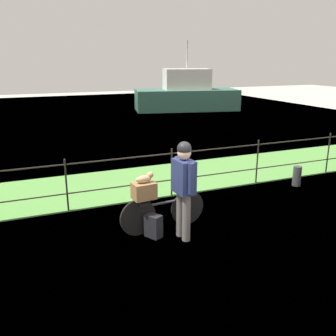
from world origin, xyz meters
The scene contains 11 objects.
ground_plane centered at (0.00, 0.00, 0.00)m, with size 60.00×60.00×0.00m, color #B2ADA3.
grass_strip centered at (0.00, 3.45, 0.01)m, with size 27.00×2.40×0.03m, color #569342.
harbor_water centered at (0.00, 12.34, 0.00)m, with size 30.00×30.00×0.00m, color #60849E.
iron_fence centered at (0.00, 2.27, 0.64)m, with size 18.04×0.04×1.09m.
bicycle_main centered at (-0.81, 0.79, 0.35)m, with size 1.63×0.20×0.65m.
wooden_crate centered at (-1.16, 0.76, 0.79)m, with size 0.38×0.28×0.28m, color olive.
terrier_dog centered at (-1.14, 0.76, 1.01)m, with size 0.32×0.16×0.18m.
cyclist_person centered at (-0.61, 0.35, 1.00)m, with size 0.29×0.54×1.68m.
backpack_on_paving centered at (-1.06, 0.59, 0.20)m, with size 0.28×0.18×0.40m, color black.
mooring_bollard centered at (3.06, 1.77, 0.24)m, with size 0.20×0.20×0.48m, color #38383D.
moored_boat_near centered at (6.58, 15.31, 0.88)m, with size 6.35×3.54×3.99m.
Camera 1 is at (-3.07, -4.85, 2.94)m, focal length 39.64 mm.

